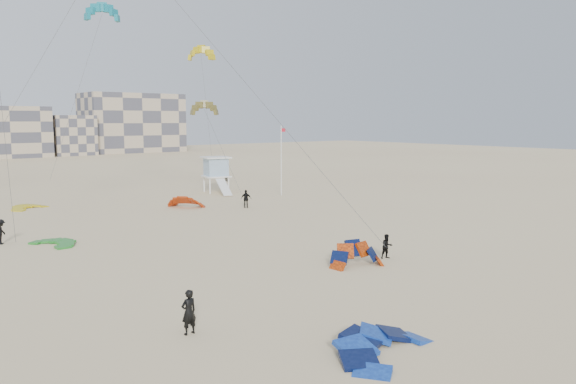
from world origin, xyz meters
TOP-DOWN VIEW (x-y plane):
  - ground at (0.00, 0.00)m, footprint 320.00×320.00m
  - kite_ground_blue at (1.71, -3.86)m, footprint 5.76×5.92m
  - kite_ground_orange at (10.04, 5.72)m, footprint 4.17×4.11m
  - kite_ground_green at (-2.54, 23.24)m, footprint 4.45×4.33m
  - kite_ground_red_far at (13.23, 33.00)m, footprint 5.41×5.39m
  - kite_ground_yellow at (0.35, 41.87)m, footprint 4.80×4.88m
  - kitesurfer_main at (-3.19, 2.36)m, footprint 0.72×0.51m
  - kitesurfer_b at (12.90, 5.88)m, footprint 0.90×0.79m
  - kitesurfer_c at (-5.41, 25.78)m, footprint 1.16×1.34m
  - kitesurfer_d at (17.68, 28.78)m, footprint 1.12×1.00m
  - kitesurfer_f at (29.49, 51.19)m, footprint 0.60×1.64m
  - kite_fly_olive at (17.82, 36.97)m, footprint 3.97×7.15m
  - kite_fly_yellow at (27.43, 54.21)m, footprint 5.41×5.41m
  - kite_fly_teal_b at (13.17, 53.82)m, footprint 8.80×6.62m
  - lifeguard_tower_near at (21.72, 41.12)m, footprint 3.70×6.32m
  - flagpole at (26.29, 34.07)m, footprint 0.66×0.10m
  - condo_east at (50.00, 132.00)m, footprint 26.00×14.00m
  - condo_fill_right at (32.00, 128.00)m, footprint 10.00×10.00m

SIDE VIEW (x-z plane):
  - ground at x=0.00m, z-range 0.00..0.00m
  - kite_ground_blue at x=1.71m, z-range -1.09..1.09m
  - kite_ground_orange at x=10.04m, z-range -1.67..1.67m
  - kite_ground_green at x=-2.54m, z-range -0.30..0.30m
  - kite_ground_red_far at x=13.23m, z-range -1.81..1.81m
  - kite_ground_yellow at x=0.35m, z-range -0.58..0.58m
  - kitesurfer_b at x=12.90m, z-range 0.00..1.57m
  - kitesurfer_f at x=29.49m, z-range 0.00..1.75m
  - kitesurfer_c at x=-5.41m, z-range 0.00..1.79m
  - kitesurfer_d at x=17.68m, z-range 0.00..1.82m
  - kitesurfer_main at x=-3.19m, z-range 0.00..1.89m
  - lifeguard_tower_near at x=21.72m, z-range -0.02..4.35m
  - flagpole at x=26.29m, z-range 0.20..8.35m
  - condo_fill_right at x=32.00m, z-range 0.00..10.00m
  - condo_east at x=50.00m, z-range 0.00..16.00m
  - kite_fly_olive at x=17.82m, z-range 4.94..14.95m
  - kite_fly_yellow at x=27.43m, z-range 8.85..27.30m
  - kite_fly_teal_b at x=13.17m, z-range 10.90..33.17m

